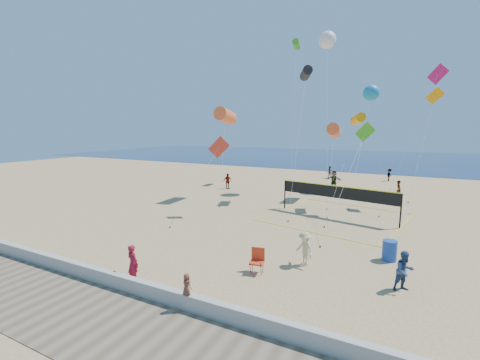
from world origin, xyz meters
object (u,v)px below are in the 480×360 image
at_px(camp_chair, 257,259).
at_px(volleyball_net, 337,196).
at_px(trash_barrel, 390,250).
at_px(woman, 133,264).

bearing_deg(camp_chair, volleyball_net, 71.87).
distance_m(trash_barrel, volleyball_net, 7.83).
bearing_deg(trash_barrel, camp_chair, -141.81).
bearing_deg(volleyball_net, woman, -100.87).
height_order(camp_chair, volleyball_net, volleyball_net).
height_order(camp_chair, trash_barrel, camp_chair).
xyz_separation_m(woman, camp_chair, (4.28, 3.24, -0.19)).
bearing_deg(trash_barrel, woman, -142.29).
bearing_deg(trash_barrel, volleyball_net, 119.43).
relative_size(camp_chair, volleyball_net, 0.12).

